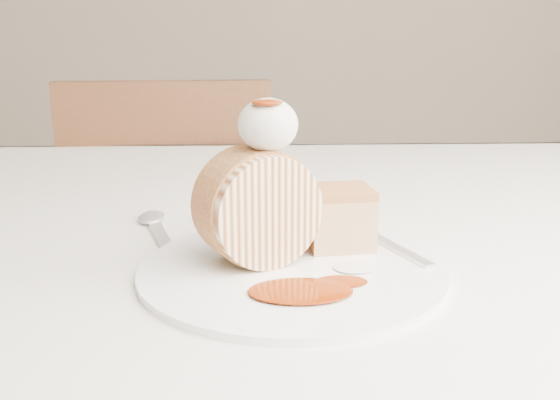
{
  "coord_description": "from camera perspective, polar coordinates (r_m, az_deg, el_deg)",
  "views": [
    {
      "loc": [
        -0.08,
        -0.54,
        0.96
      ],
      "look_at": [
        -0.06,
        -0.01,
        0.82
      ],
      "focal_mm": 40.0,
      "sensor_mm": 36.0,
      "label": 1
    }
  ],
  "objects": [
    {
      "name": "spoon",
      "position": [
        0.64,
        -10.44,
        -4.0
      ],
      "size": [
        0.08,
        0.18,
        0.0
      ],
      "primitive_type": "cube",
      "rotation": [
        0.0,
        0.0,
        0.3
      ],
      "color": "silver",
      "rests_on": "table"
    },
    {
      "name": "chair_far",
      "position": [
        1.4,
        -9.64,
        -4.37
      ],
      "size": [
        0.44,
        0.44,
        0.87
      ],
      "rotation": [
        0.0,
        0.0,
        3.21
      ],
      "color": "brown",
      "rests_on": "ground"
    },
    {
      "name": "table",
      "position": [
        0.8,
        3.72,
        -6.78
      ],
      "size": [
        1.4,
        0.9,
        0.75
      ],
      "color": "silver",
      "rests_on": "ground"
    },
    {
      "name": "caramel_drizzle",
      "position": [
        0.53,
        -1.2,
        9.51
      ],
      "size": [
        0.03,
        0.02,
        0.01
      ],
      "primitive_type": "ellipsoid",
      "color": "maroon",
      "rests_on": "whipped_cream"
    },
    {
      "name": "plate",
      "position": [
        0.56,
        1.07,
        -6.42
      ],
      "size": [
        0.3,
        0.3,
        0.01
      ],
      "primitive_type": "cylinder",
      "rotation": [
        0.0,
        0.0,
        0.12
      ],
      "color": "white",
      "rests_on": "table"
    },
    {
      "name": "whipped_cream",
      "position": [
        0.54,
        -1.11,
        6.89
      ],
      "size": [
        0.05,
        0.05,
        0.05
      ],
      "primitive_type": "ellipsoid",
      "color": "white",
      "rests_on": "roulade_slice"
    },
    {
      "name": "caramel_pool",
      "position": [
        0.5,
        1.88,
        -8.29
      ],
      "size": [
        0.09,
        0.07,
        0.0
      ],
      "primitive_type": null,
      "rotation": [
        0.0,
        0.0,
        0.12
      ],
      "color": "maroon",
      "rests_on": "plate"
    },
    {
      "name": "roulade_slice",
      "position": [
        0.56,
        -2.01,
        -0.69
      ],
      "size": [
        0.12,
        0.1,
        0.1
      ],
      "primitive_type": "cylinder",
      "rotation": [
        1.57,
        0.0,
        0.46
      ],
      "color": "#FEE3B1",
      "rests_on": "plate"
    },
    {
      "name": "fork",
      "position": [
        0.61,
        10.34,
        -4.23
      ],
      "size": [
        0.08,
        0.16,
        0.0
      ],
      "primitive_type": "cube",
      "rotation": [
        0.0,
        0.0,
        0.38
      ],
      "color": "silver",
      "rests_on": "plate"
    },
    {
      "name": "cake_chunk",
      "position": [
        0.61,
        5.42,
        -1.94
      ],
      "size": [
        0.07,
        0.06,
        0.05
      ],
      "primitive_type": "cube",
      "rotation": [
        0.0,
        0.0,
        0.12
      ],
      "color": "tan",
      "rests_on": "plate"
    }
  ]
}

